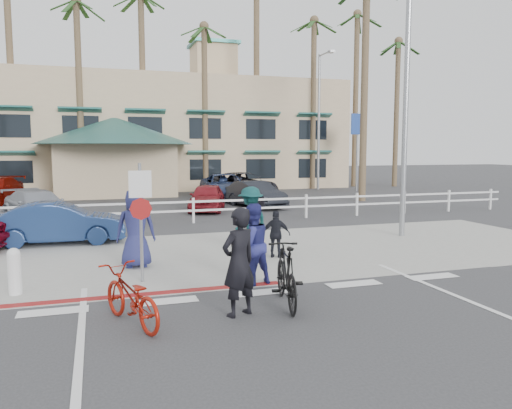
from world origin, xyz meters
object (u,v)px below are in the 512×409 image
object	(u,v)px
sign_post	(141,216)
bike_red	(131,297)
car_white_sedan	(59,223)
bike_black	(286,275)

from	to	relation	value
sign_post	bike_red	size ratio (longest dim) A/B	1.56
sign_post	car_white_sedan	bearing A→B (deg)	110.79
bike_black	car_white_sedan	size ratio (longest dim) A/B	0.50
sign_post	bike_black	bearing A→B (deg)	-46.39
bike_red	bike_black	xyz separation A→B (m)	(2.81, 0.19, 0.10)
bike_red	sign_post	bearing A→B (deg)	-120.57
car_white_sedan	sign_post	bearing A→B (deg)	-157.59
car_white_sedan	bike_red	bearing A→B (deg)	-167.12
sign_post	bike_black	distance (m)	3.57
sign_post	car_white_sedan	xyz separation A→B (m)	(-2.01, 5.30, -0.81)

